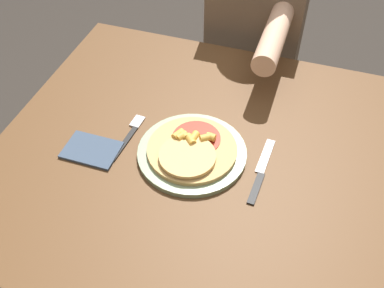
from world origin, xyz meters
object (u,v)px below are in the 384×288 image
(pizza, at_px, (191,149))
(fork, at_px, (130,134))
(knife, at_px, (261,171))
(plate, at_px, (192,153))
(person_diner, at_px, (255,34))
(dining_table, at_px, (207,179))

(pizza, height_order, fork, pizza)
(fork, bearing_deg, knife, -2.77)
(fork, height_order, knife, same)
(plate, relative_size, person_diner, 0.24)
(knife, height_order, person_diner, person_diner)
(dining_table, xyz_separation_m, fork, (-0.22, 0.00, 0.11))
(dining_table, relative_size, person_diner, 0.93)
(plate, height_order, pizza, pizza)
(person_diner, bearing_deg, knife, -76.56)
(pizza, xyz_separation_m, person_diner, (0.02, 0.67, -0.07))
(knife, bearing_deg, fork, 177.23)
(knife, relative_size, person_diner, 0.19)
(plate, relative_size, knife, 1.27)
(fork, bearing_deg, dining_table, -0.53)
(knife, xyz_separation_m, person_diner, (-0.16, 0.67, -0.05))
(dining_table, xyz_separation_m, plate, (-0.04, -0.01, 0.11))
(plate, xyz_separation_m, knife, (0.18, -0.00, -0.00))
(knife, bearing_deg, pizza, -179.32)
(person_diner, bearing_deg, fork, -107.28)
(dining_table, height_order, knife, knife)
(pizza, bearing_deg, person_diner, 88.12)
(dining_table, xyz_separation_m, person_diner, (-0.02, 0.65, 0.06))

